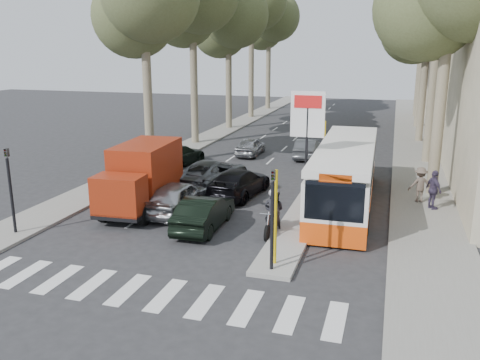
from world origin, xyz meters
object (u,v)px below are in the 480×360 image
object	(u,v)px
city_bus	(346,174)
dark_hatchback	(204,213)
red_truck	(142,176)
silver_hatchback	(178,197)
motorcycle	(273,212)

from	to	relation	value
city_bus	dark_hatchback	bearing A→B (deg)	-138.40
dark_hatchback	red_truck	world-z (taller)	red_truck
silver_hatchback	dark_hatchback	size ratio (longest dim) A/B	1.04
city_bus	motorcycle	distance (m)	5.24
dark_hatchback	red_truck	size ratio (longest dim) A/B	0.72
city_bus	motorcycle	size ratio (longest dim) A/B	5.11
silver_hatchback	dark_hatchback	xyz separation A→B (m)	(1.89, -1.65, -0.05)
red_truck	motorcycle	distance (m)	6.78
red_truck	city_bus	bearing A→B (deg)	15.97
motorcycle	silver_hatchback	bearing A→B (deg)	165.00
silver_hatchback	red_truck	size ratio (longest dim) A/B	0.75
silver_hatchback	city_bus	size ratio (longest dim) A/B	0.38
dark_hatchback	motorcycle	bearing A→B (deg)	-173.96
red_truck	dark_hatchback	bearing A→B (deg)	-28.30
motorcycle	dark_hatchback	bearing A→B (deg)	-172.71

